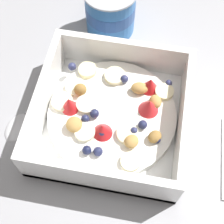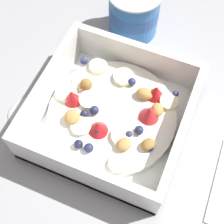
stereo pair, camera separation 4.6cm
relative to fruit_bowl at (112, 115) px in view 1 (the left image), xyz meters
The scene contains 4 objects.
ground_plane 0.03m from the fruit_bowl, 110.94° to the right, with size 2.40×2.40×0.00m, color #9E9EA3.
fruit_bowl is the anchor object (origin of this frame).
spoon 0.13m from the fruit_bowl, behind, with size 0.06×0.17×0.01m.
yogurt_cup 0.18m from the fruit_bowl, 101.54° to the left, with size 0.09×0.09×0.08m.
Camera 1 is at (0.05, -0.20, 0.43)m, focal length 53.34 mm.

